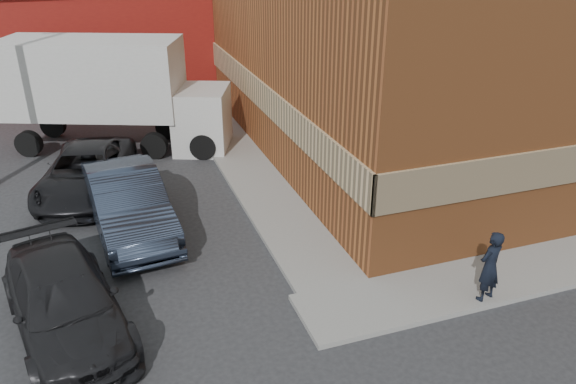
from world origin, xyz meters
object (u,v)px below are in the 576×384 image
object	(u,v)px
suv_a	(86,172)
man	(490,266)
warehouse	(43,37)
brick_building	(436,13)
box_truck	(115,87)
sedan	(128,203)
suv_b	(64,302)

from	to	relation	value
suv_a	man	bearing A→B (deg)	-33.28
warehouse	suv_a	bearing A→B (deg)	-83.62
brick_building	man	world-z (taller)	brick_building
suv_a	box_truck	size ratio (longest dim) A/B	0.61
brick_building	suv_a	xyz separation A→B (m)	(-13.08, -1.66, -3.96)
sedan	box_truck	xyz separation A→B (m)	(0.28, 6.79, 1.47)
warehouse	suv_b	xyz separation A→B (m)	(0.84, -19.50, -2.10)
man	suv_a	size ratio (longest dim) A/B	0.32
box_truck	brick_building	bearing A→B (deg)	11.14
warehouse	brick_building	bearing A→B (deg)	-37.20
man	suv_b	world-z (taller)	man
man	sedan	xyz separation A→B (m)	(-7.14, 5.97, -0.10)
man	box_truck	xyz separation A→B (m)	(-6.85, 12.76, 1.37)
box_truck	suv_b	bearing A→B (deg)	-78.23
suv_a	brick_building	bearing A→B (deg)	21.36
man	suv_b	distance (m)	8.98
warehouse	sedan	world-z (taller)	warehouse
sedan	box_truck	distance (m)	6.95
suv_b	box_truck	distance (m)	10.99
brick_building	man	xyz separation A→B (m)	(-4.91, -10.55, -3.72)
brick_building	box_truck	distance (m)	12.20
brick_building	warehouse	world-z (taller)	brick_building
brick_building	sedan	size ratio (longest dim) A/B	3.51
warehouse	box_truck	world-z (taller)	warehouse
warehouse	sedan	xyz separation A→B (m)	(2.45, -15.58, -1.96)
brick_building	sedan	bearing A→B (deg)	-159.19
warehouse	sedan	distance (m)	15.90
sedan	suv_b	world-z (taller)	sedan
man	sedan	bearing A→B (deg)	-55.77
brick_building	man	bearing A→B (deg)	-114.98
brick_building	man	size ratio (longest dim) A/B	10.86
warehouse	man	xyz separation A→B (m)	(9.58, -21.55, -1.85)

